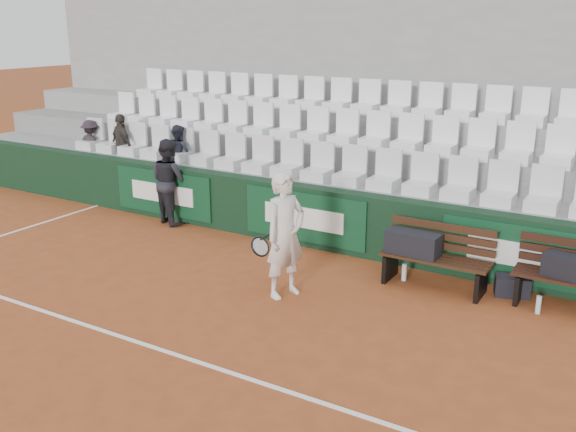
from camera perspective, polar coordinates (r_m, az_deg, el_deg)
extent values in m
plane|color=#964722|center=(7.62, -11.77, -11.41)|extent=(80.00, 80.00, 0.00)
cube|color=white|center=(7.62, -11.77, -11.38)|extent=(18.00, 0.06, 0.01)
cube|color=black|center=(10.47, 2.85, -0.14)|extent=(18.00, 0.30, 1.00)
cube|color=#0C381E|center=(12.10, -11.04, 2.03)|extent=(2.20, 0.04, 0.82)
cube|color=#0C381E|center=(10.41, 1.44, -0.11)|extent=(2.20, 0.04, 0.82)
cube|color=#0C381E|center=(9.32, 20.01, -3.24)|extent=(2.20, 0.04, 0.82)
cube|color=gray|center=(11.00, 4.38, 0.68)|extent=(18.00, 0.95, 1.00)
cube|color=gray|center=(11.77, 6.47, 2.85)|extent=(18.00, 0.95, 1.45)
cube|color=gray|center=(12.57, 8.31, 4.74)|extent=(18.00, 0.95, 1.90)
cube|color=gray|center=(12.95, 9.63, 10.64)|extent=(18.00, 0.30, 4.40)
cube|color=silver|center=(10.65, 4.05, 4.67)|extent=(11.90, 0.44, 0.63)
cube|color=white|center=(11.41, 6.28, 7.74)|extent=(11.90, 0.44, 0.63)
cube|color=white|center=(12.21, 8.24, 10.40)|extent=(11.90, 0.44, 0.63)
cube|color=#361C10|center=(9.17, 12.87, -4.92)|extent=(1.50, 0.56, 0.45)
cube|color=black|center=(9.02, 23.99, -6.40)|extent=(1.50, 0.56, 0.45)
cube|color=black|center=(9.10, 11.05, -2.38)|extent=(0.76, 0.35, 0.32)
cube|color=black|center=(8.87, 23.72, -4.18)|extent=(0.67, 0.42, 0.29)
cube|color=black|center=(9.24, 19.31, -5.88)|extent=(0.52, 0.40, 0.28)
cylinder|color=silver|center=(9.36, 10.28, -4.92)|extent=(0.07, 0.07, 0.26)
cylinder|color=silver|center=(8.81, 21.37, -7.37)|extent=(0.07, 0.07, 0.24)
imported|color=silver|center=(8.49, -0.25, -1.70)|extent=(0.59, 0.73, 1.71)
torus|color=black|center=(8.77, -2.49, -2.74)|extent=(0.19, 0.30, 0.26)
cylinder|color=black|center=(8.64, -1.77, -1.72)|extent=(0.26, 0.03, 0.20)
imported|color=black|center=(11.86, -10.48, 3.05)|extent=(0.91, 0.81, 1.56)
imported|color=black|center=(14.12, -17.23, 7.86)|extent=(0.71, 0.46, 1.04)
imported|color=#312C27|center=(13.47, -14.69, 8.07)|extent=(0.78, 0.52, 1.24)
imported|color=#1E222D|center=(12.47, -9.77, 7.46)|extent=(0.64, 0.54, 1.14)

